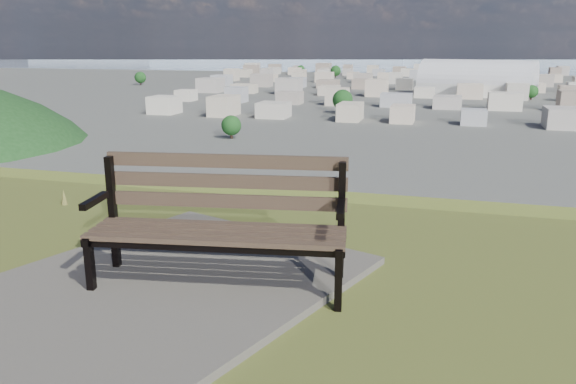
% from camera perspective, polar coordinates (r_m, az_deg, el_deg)
% --- Properties ---
extents(park_bench, '(2.05, 0.93, 1.03)m').
position_cam_1_polar(park_bench, '(4.43, -6.91, -2.45)').
color(park_bench, '#483B29').
rests_on(park_bench, hilltop_mesa).
extents(gravel_patch, '(3.45, 4.07, 0.07)m').
position_cam_1_polar(gravel_patch, '(4.51, -14.80, -10.09)').
color(gravel_patch, '#5C5850').
rests_on(gravel_patch, hilltop_mesa).
extents(arena, '(63.09, 38.81, 24.80)m').
position_cam_1_polar(arena, '(323.24, 18.59, 10.32)').
color(arena, silver).
rests_on(arena, ground).
extents(city_blocks, '(395.00, 361.00, 7.00)m').
position_cam_1_polar(city_blocks, '(397.69, 16.02, 10.87)').
color(city_blocks, beige).
rests_on(city_blocks, ground).
extents(city_trees, '(406.52, 387.20, 9.98)m').
position_cam_1_polar(city_trees, '(323.44, 11.22, 10.62)').
color(city_trees, '#2E1F17').
rests_on(city_trees, ground).
extents(bay_water, '(2400.00, 700.00, 0.12)m').
position_cam_1_polar(bay_water, '(902.96, 16.19, 12.53)').
color(bay_water, '#92A4BA').
rests_on(bay_water, ground).
extents(far_hills, '(2050.00, 340.00, 60.00)m').
position_cam_1_polar(far_hills, '(1406.83, 13.76, 14.34)').
color(far_hills, '#9AADBF').
rests_on(far_hills, ground).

